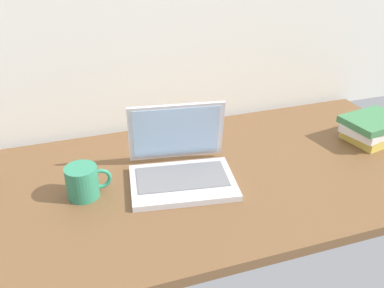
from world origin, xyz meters
The scene contains 4 objects.
desk centered at (0.00, 0.00, 0.01)m, with size 1.60×0.76×0.03m.
laptop centered at (-0.07, 0.02, 0.08)m, with size 0.34×0.30×0.22m.
coffee_mug centered at (-0.36, 0.01, 0.08)m, with size 0.13×0.09×0.10m.
book_stack centered at (0.64, 0.03, 0.08)m, with size 0.22×0.18×0.09m.
Camera 1 is at (-0.39, -1.04, 0.76)m, focal length 39.77 mm.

